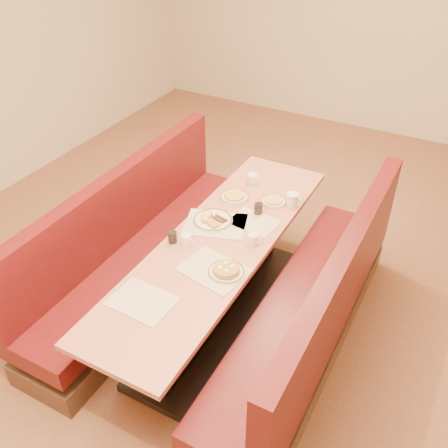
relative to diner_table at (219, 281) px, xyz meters
The scene contains 19 objects.
ground 0.37m from the diner_table, ahead, with size 8.00×8.00×0.00m, color #9E6647.
room_envelope 1.56m from the diner_table, ahead, with size 6.04×8.04×2.82m.
diner_table is the anchor object (origin of this frame).
booth_left 0.73m from the diner_table, behind, with size 0.55×2.50×1.05m.
booth_right 0.73m from the diner_table, ahead, with size 0.55×2.50×1.05m.
placemat_near_left 0.84m from the diner_table, 99.19° to the right, with size 0.38×0.28×0.00m, color beige.
placemat_near_right 0.49m from the diner_table, 67.15° to the right, with size 0.42×0.31×0.00m, color beige.
placemat_far_left 0.43m from the diner_table, 125.30° to the left, with size 0.44×0.33×0.00m, color beige.
placemat_far_right 0.51m from the diner_table, 69.72° to the left, with size 0.34×0.26×0.00m, color beige.
pancake_plate 0.52m from the diner_table, 52.77° to the right, with size 0.24×0.24×0.05m.
eggs_plate 0.46m from the diner_table, 130.11° to the left, with size 0.30×0.30×0.06m.
extra_plate_mid 0.77m from the diner_table, 77.91° to the left, with size 0.21×0.21×0.04m.
extra_plate_far 0.69m from the diner_table, 106.21° to the left, with size 0.24×0.24×0.05m.
coffee_mug_a 0.48m from the diner_table, 22.15° to the left, with size 0.10×0.07×0.08m.
coffee_mug_b 0.47m from the diner_table, 143.04° to the right, with size 0.10×0.07×0.08m.
coffee_mug_c 0.85m from the diner_table, 67.31° to the left, with size 0.13×0.09×0.10m.
coffee_mug_d 0.93m from the diner_table, 99.05° to the left, with size 0.11×0.08×0.08m.
soda_tumbler_near 0.53m from the diner_table, 150.36° to the right, with size 0.06×0.06×0.09m.
soda_tumbler_mid 0.62m from the diner_table, 77.55° to the left, with size 0.06×0.06×0.09m.
Camera 1 is at (1.35, -2.42, 2.91)m, focal length 40.00 mm.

